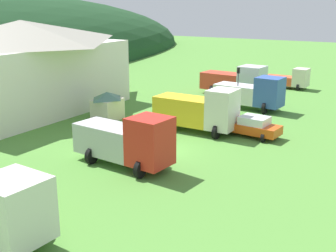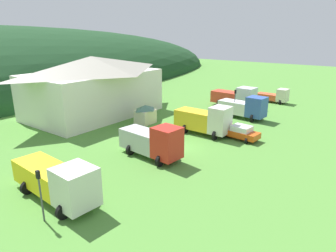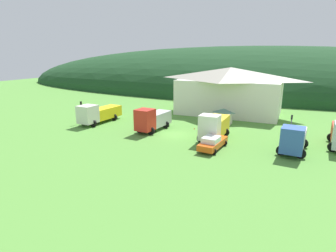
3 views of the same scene
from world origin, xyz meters
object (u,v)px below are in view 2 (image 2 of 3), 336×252
object	(u,v)px
flatbed_truck_yellow	(58,180)
traffic_light_east	(235,101)
box_truck_blue	(245,107)
heavy_rig_striped	(205,120)
crane_truck_red	(153,141)
traffic_cone_near_pickup	(160,137)
traffic_light_west	(40,190)
play_shed_cream	(145,114)
service_pickup_orange	(238,132)
light_truck_cream	(275,96)
depot_building	(93,85)
tow_truck_silver	(236,97)

from	to	relation	value
flatbed_truck_yellow	traffic_light_east	size ratio (longest dim) A/B	2.08
box_truck_blue	traffic_light_east	bearing A→B (deg)	-159.24
heavy_rig_striped	traffic_light_east	distance (m)	9.30
crane_truck_red	traffic_cone_near_pickup	world-z (taller)	crane_truck_red
traffic_light_west	traffic_light_east	distance (m)	31.31
play_shed_cream	crane_truck_red	world-z (taller)	crane_truck_red
service_pickup_orange	traffic_light_west	bearing A→B (deg)	-92.90
traffic_light_west	play_shed_cream	bearing A→B (deg)	23.91
flatbed_truck_yellow	service_pickup_orange	distance (m)	21.37
heavy_rig_striped	box_truck_blue	bearing A→B (deg)	84.52
heavy_rig_striped	traffic_cone_near_pickup	xyz separation A→B (m)	(-4.06, 3.88, -1.84)
service_pickup_orange	traffic_light_east	distance (m)	9.52
heavy_rig_striped	light_truck_cream	world-z (taller)	heavy_rig_striped
heavy_rig_striped	depot_building	bearing A→B (deg)	-172.96
tow_truck_silver	traffic_light_east	size ratio (longest dim) A/B	1.82
depot_building	traffic_light_east	size ratio (longest dim) A/B	4.83
play_shed_cream	box_truck_blue	xyz separation A→B (m)	(10.54, -9.94, 0.37)
traffic_cone_near_pickup	traffic_light_west	bearing A→B (deg)	-166.34
play_shed_cream	service_pickup_orange	world-z (taller)	play_shed_cream
depot_building	box_truck_blue	distance (m)	22.58
depot_building	traffic_light_west	distance (m)	27.38
heavy_rig_striped	tow_truck_silver	bearing A→B (deg)	101.51
depot_building	light_truck_cream	bearing A→B (deg)	-37.94
tow_truck_silver	heavy_rig_striped	bearing A→B (deg)	-75.19
depot_building	heavy_rig_striped	bearing A→B (deg)	-83.64
flatbed_truck_yellow	crane_truck_red	distance (m)	10.38
box_truck_blue	heavy_rig_striped	bearing A→B (deg)	-91.65
box_truck_blue	traffic_cone_near_pickup	xyz separation A→B (m)	(-13.75, 4.92, -1.69)
heavy_rig_striped	box_truck_blue	distance (m)	9.75
heavy_rig_striped	traffic_cone_near_pickup	distance (m)	5.91
tow_truck_silver	traffic_light_west	distance (m)	37.40
depot_building	flatbed_truck_yellow	size ratio (longest dim) A/B	2.33
tow_truck_silver	traffic_cone_near_pickup	size ratio (longest dim) A/B	16.31
traffic_cone_near_pickup	tow_truck_silver	bearing A→B (deg)	-2.87
play_shed_cream	traffic_light_west	world-z (taller)	traffic_light_west
traffic_light_east	flatbed_truck_yellow	bearing A→B (deg)	179.02
crane_truck_red	tow_truck_silver	bearing A→B (deg)	100.96
play_shed_cream	crane_truck_red	xyz separation A→B (m)	(-8.63, -8.53, 0.45)
traffic_cone_near_pickup	box_truck_blue	bearing A→B (deg)	-19.70
tow_truck_silver	traffic_light_east	world-z (taller)	traffic_light_east
play_shed_cream	traffic_light_east	bearing A→B (deg)	-39.98
tow_truck_silver	light_truck_cream	bearing A→B (deg)	65.17
box_truck_blue	traffic_cone_near_pickup	bearing A→B (deg)	-105.19
crane_truck_red	traffic_light_west	bearing A→B (deg)	-81.01
traffic_light_west	heavy_rig_striped	bearing A→B (deg)	1.28
traffic_light_west	tow_truck_silver	bearing A→B (deg)	5.22
light_truck_cream	service_pickup_orange	world-z (taller)	light_truck_cream
traffic_light_west	traffic_light_east	xyz separation A→B (m)	(31.29, 0.91, 0.24)
box_truck_blue	service_pickup_orange	bearing A→B (deg)	-67.41
box_truck_blue	traffic_light_west	size ratio (longest dim) A/B	1.90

